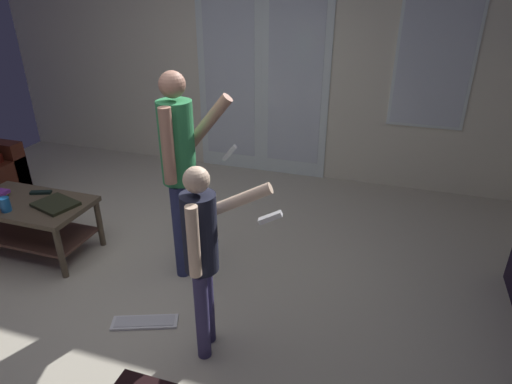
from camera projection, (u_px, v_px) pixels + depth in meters
ground_plane at (145, 289)px, 3.30m from camera, size 6.31×5.02×0.02m
wall_back_with_doors at (255, 56)px, 4.81m from camera, size 6.31×0.09×2.73m
coffee_table at (32, 216)px, 3.61m from camera, size 0.99×0.55×0.46m
person_adult at (180, 160)px, 3.12m from camera, size 0.49×0.46×1.56m
person_child at (203, 248)px, 2.45m from camera, size 0.51×0.40×1.23m
loose_keyboard at (145, 322)px, 2.95m from camera, size 0.46×0.28×0.02m
laptop_closed at (56, 204)px, 3.49m from camera, size 0.38×0.33×0.03m
cup_near_edge at (5, 205)px, 3.39m from camera, size 0.08×0.08×0.11m
tv_remote_black at (41, 192)px, 3.69m from camera, size 0.18×0.11×0.02m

